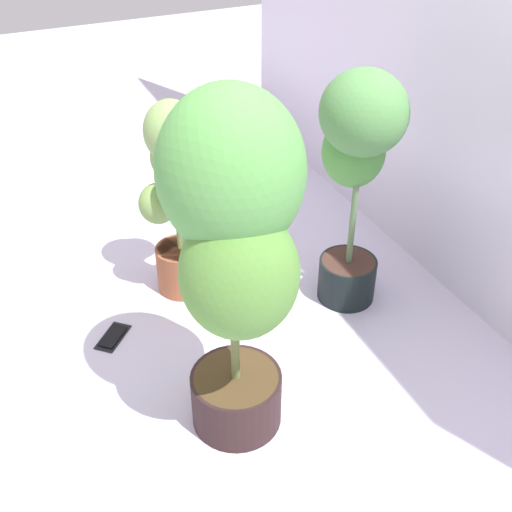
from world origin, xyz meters
The scene contains 6 objects.
ground_plane centered at (0.00, 0.00, 0.00)m, with size 8.00×8.00×0.00m, color silver.
mylar_back_wall centered at (0.00, 0.86, 1.00)m, with size 3.20×0.01×2.00m, color silver.
potted_plant_front_left centered at (-0.33, -0.07, 0.41)m, with size 0.33×0.27×0.74m.
potted_plant_front_right centered at (0.35, -0.12, 0.65)m, with size 0.48×0.43×1.03m.
potted_plant_back_center centered at (-0.05, 0.48, 0.55)m, with size 0.39×0.38×0.86m.
cell_phone centered at (-0.16, -0.37, 0.00)m, with size 0.15×0.15×0.01m.
Camera 1 is at (1.54, -0.60, 1.51)m, focal length 45.06 mm.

